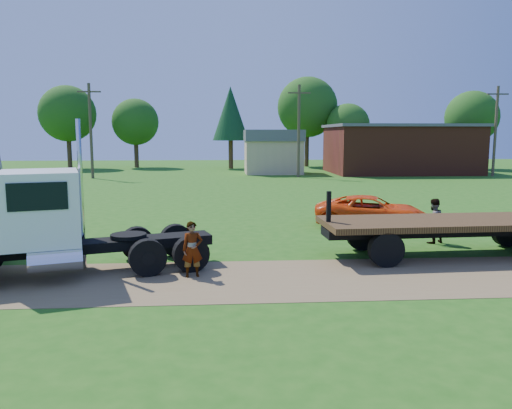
{
  "coord_description": "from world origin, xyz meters",
  "views": [
    {
      "loc": [
        -1.6,
        -13.95,
        4.15
      ],
      "look_at": [
        -0.34,
        4.25,
        1.6
      ],
      "focal_mm": 35.0,
      "sensor_mm": 36.0,
      "label": 1
    }
  ],
  "objects": [
    {
      "name": "spectator_a",
      "position": [
        -2.47,
        0.41,
        0.83
      ],
      "size": [
        0.66,
        0.49,
        1.65
      ],
      "primitive_type": "imported",
      "rotation": [
        0.0,
        0.0,
        0.16
      ],
      "color": "#999999",
      "rests_on": "ground"
    },
    {
      "name": "tree_row",
      "position": [
        3.43,
        49.72,
        6.71
      ],
      "size": [
        55.98,
        13.36,
        11.71
      ],
      "color": "#382417",
      "rests_on": "ground"
    },
    {
      "name": "flatbed_trailer",
      "position": [
        6.32,
        2.42,
        0.99
      ],
      "size": [
        9.1,
        3.09,
        2.3
      ],
      "rotation": [
        0.0,
        0.0,
        0.04
      ],
      "color": "#332010",
      "rests_on": "ground"
    },
    {
      "name": "orange_pickup",
      "position": [
        5.19,
        7.94,
        0.71
      ],
      "size": [
        5.58,
        3.74,
        1.42
      ],
      "primitive_type": "imported",
      "rotation": [
        0.0,
        0.0,
        1.28
      ],
      "color": "#F1470B",
      "rests_on": "ground"
    },
    {
      "name": "white_semi_tractor",
      "position": [
        -6.78,
        0.78,
        1.58
      ],
      "size": [
        7.82,
        4.52,
        4.63
      ],
      "rotation": [
        0.0,
        0.0,
        0.3
      ],
      "color": "black",
      "rests_on": "ground"
    },
    {
      "name": "spectator_b",
      "position": [
        6.52,
        4.44,
        0.87
      ],
      "size": [
        1.02,
        0.91,
        1.73
      ],
      "primitive_type": "imported",
      "rotation": [
        0.0,
        0.0,
        3.5
      ],
      "color": "#999999",
      "rests_on": "ground"
    },
    {
      "name": "tan_shed",
      "position": [
        4.0,
        40.0,
        2.42
      ],
      "size": [
        6.2,
        5.4,
        4.7
      ],
      "color": "tan",
      "rests_on": "ground"
    },
    {
      "name": "ground",
      "position": [
        0.0,
        0.0,
        0.0
      ],
      "size": [
        140.0,
        140.0,
        0.0
      ],
      "primitive_type": "plane",
      "color": "#215913",
      "rests_on": "ground"
    },
    {
      "name": "dirt_track",
      "position": [
        0.0,
        0.0,
        0.01
      ],
      "size": [
        120.0,
        4.2,
        0.01
      ],
      "primitive_type": "cube",
      "color": "brown",
      "rests_on": "ground"
    },
    {
      "name": "brick_building",
      "position": [
        18.0,
        40.0,
        2.66
      ],
      "size": [
        15.4,
        10.4,
        5.3
      ],
      "color": "maroon",
      "rests_on": "ground"
    },
    {
      "name": "utility_poles",
      "position": [
        6.0,
        35.0,
        4.71
      ],
      "size": [
        42.2,
        0.28,
        9.0
      ],
      "color": "#4D422B",
      "rests_on": "ground"
    }
  ]
}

